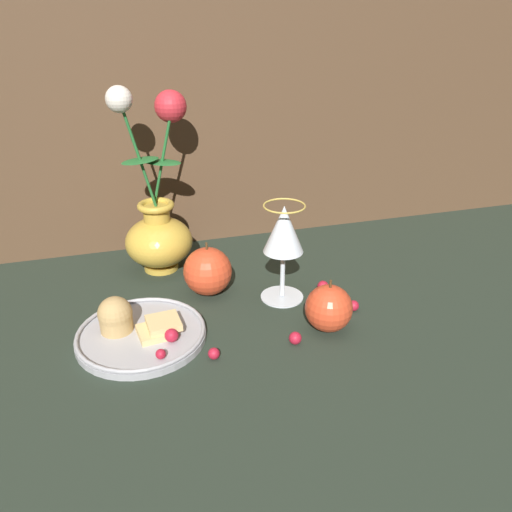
% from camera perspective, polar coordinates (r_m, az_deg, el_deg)
% --- Properties ---
extents(ground_plane, '(2.40, 2.40, 0.00)m').
position_cam_1_polar(ground_plane, '(0.81, -4.57, -6.26)').
color(ground_plane, '#232D23').
rests_on(ground_plane, ground).
extents(vase, '(0.13, 0.12, 0.33)m').
position_cam_1_polar(vase, '(0.92, -11.11, 3.84)').
color(vase, gold).
rests_on(vase, ground_plane).
extents(plate_with_pastries, '(0.19, 0.19, 0.06)m').
position_cam_1_polar(plate_with_pastries, '(0.76, -13.46, -8.20)').
color(plate_with_pastries, '#A3A3A8').
rests_on(plate_with_pastries, ground_plane).
extents(wine_glass, '(0.07, 0.07, 0.17)m').
position_cam_1_polar(wine_glass, '(0.80, 3.18, 2.56)').
color(wine_glass, silver).
rests_on(wine_glass, ground_plane).
extents(apple_beside_vase, '(0.08, 0.08, 0.09)m').
position_cam_1_polar(apple_beside_vase, '(0.85, -5.22, -1.71)').
color(apple_beside_vase, '#D14223').
rests_on(apple_beside_vase, ground_plane).
extents(apple_near_glass, '(0.07, 0.07, 0.08)m').
position_cam_1_polar(apple_near_glass, '(0.76, 8.31, -5.93)').
color(apple_near_glass, '#D14223').
rests_on(apple_near_glass, ground_plane).
extents(berry_near_plate, '(0.02, 0.02, 0.02)m').
position_cam_1_polar(berry_near_plate, '(0.82, 11.07, -5.60)').
color(berry_near_plate, '#AD192D').
rests_on(berry_near_plate, ground_plane).
extents(berry_front_center, '(0.02, 0.02, 0.02)m').
position_cam_1_polar(berry_front_center, '(0.73, 4.51, -9.34)').
color(berry_front_center, '#AD192D').
rests_on(berry_front_center, ground_plane).
extents(berry_by_glass_stem, '(0.02, 0.02, 0.02)m').
position_cam_1_polar(berry_by_glass_stem, '(0.71, -4.84, -11.05)').
color(berry_by_glass_stem, '#AD192D').
rests_on(berry_by_glass_stem, ground_plane).
extents(berry_under_candlestick, '(0.02, 0.02, 0.02)m').
position_cam_1_polar(berry_under_candlestick, '(0.87, 7.66, -3.46)').
color(berry_under_candlestick, '#AD192D').
rests_on(berry_under_candlestick, ground_plane).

